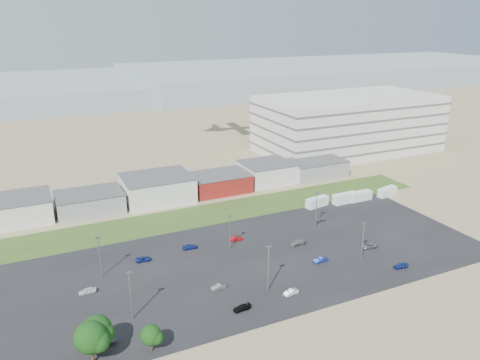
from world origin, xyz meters
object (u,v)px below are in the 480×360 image
parked_car_5 (87,291)px  parked_car_2 (401,266)px  parked_car_0 (369,246)px  parked_car_13 (291,292)px  parked_car_1 (321,260)px  parked_car_3 (242,308)px  parked_car_6 (190,247)px  parked_car_11 (236,239)px  parked_car_4 (219,287)px  box_trailer_a (317,202)px  parked_car_8 (320,219)px  parked_car_12 (298,243)px  parked_car_9 (143,259)px  parked_car_10 (105,341)px

parked_car_5 → parked_car_2: bearing=72.3°
parked_car_0 → parked_car_13: (-30.16, -10.34, -0.01)m
parked_car_1 → parked_car_0: bearing=87.6°
parked_car_1 → parked_car_3: 28.30m
parked_car_0 → parked_car_6: 47.33m
parked_car_0 → parked_car_11: size_ratio=1.18×
parked_car_4 → parked_car_1: bearing=85.4°
box_trailer_a → parked_car_0: size_ratio=1.87×
box_trailer_a → parked_car_0: box_trailer_a is taller
parked_car_8 → parked_car_13: size_ratio=0.92×
parked_car_4 → parked_car_12: size_ratio=0.83×
parked_car_0 → parked_car_6: bearing=-107.4°
parked_car_4 → parked_car_11: parked_car_11 is taller
parked_car_5 → parked_car_9: (14.79, 9.16, -0.10)m
parked_car_12 → parked_car_13: bearing=-35.7°
parked_car_4 → parked_car_10: bearing=-78.3°
parked_car_2 → parked_car_11: parked_car_2 is taller
parked_car_6 → parked_car_12: size_ratio=0.93×
box_trailer_a → parked_car_12: (-20.01, -20.61, -0.87)m
parked_car_0 → box_trailer_a: bearing=179.9°
parked_car_10 → parked_car_1: bearing=-76.6°
parked_car_5 → parked_car_9: bearing=120.4°
parked_car_4 → parked_car_0: bearing=86.1°
parked_car_1 → parked_car_4: bearing=-94.5°
parked_car_2 → parked_car_3: (-42.49, 0.64, -0.08)m
parked_car_6 → parked_car_8: size_ratio=1.23×
parked_car_2 → parked_car_3: size_ratio=0.98×
parked_car_8 → parked_car_12: parked_car_12 is taller
parked_car_0 → parked_car_10: 70.80m
parked_car_6 → parked_car_2: bearing=-122.5°
parked_car_3 → parked_car_10: 27.65m
parked_car_8 → parked_car_12: (-14.39, -10.35, 0.08)m
parked_car_1 → parked_car_6: parked_car_1 is taller
parked_car_1 → parked_car_4: size_ratio=1.10×
parked_car_3 → parked_car_9: size_ratio=0.99×
box_trailer_a → parked_car_1: 36.97m
parked_car_3 → parked_car_12: 33.42m
parked_car_1 → parked_car_5: bearing=-106.2°
parked_car_1 → parked_car_8: parked_car_1 is taller
parked_car_1 → parked_car_2: (16.03, -10.69, -0.01)m
parked_car_0 → parked_car_12: 18.79m
parked_car_5 → parked_car_6: parked_car_5 is taller
parked_car_1 → parked_car_3: bearing=-75.0°
parked_car_3 → parked_car_13: bearing=89.2°
parked_car_0 → parked_car_2: parked_car_2 is taller
parked_car_0 → parked_car_3: 43.86m
parked_car_2 → box_trailer_a: bearing=179.2°
parked_car_4 → parked_car_11: bearing=140.2°
parked_car_8 → parked_car_9: parked_car_8 is taller
parked_car_9 → parked_car_13: size_ratio=1.10×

